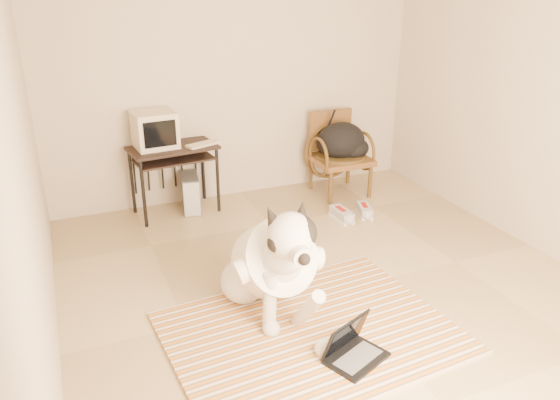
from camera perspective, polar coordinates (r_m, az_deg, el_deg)
floor at (r=4.32m, az=5.66°, el=-9.43°), size 4.50×4.50×0.00m
wall_back at (r=5.81m, az=-4.60°, el=13.29°), size 4.50×0.00×4.50m
wall_left at (r=3.33m, az=-25.36°, el=4.17°), size 0.00×4.50×4.50m
wall_right at (r=5.05m, az=27.03°, el=9.55°), size 0.00×4.50×4.50m
rug at (r=3.84m, az=3.22°, el=-13.67°), size 1.98×1.57×0.02m
dog at (r=3.86m, az=-0.72°, el=-6.66°), size 0.66×1.38×1.00m
laptop at (r=3.60m, az=7.56°, el=-15.13°), size 0.45×0.40×0.27m
computer_desk at (r=5.53m, az=-11.08°, el=4.50°), size 0.89×0.57×0.70m
crt_monitor at (r=5.48m, az=-12.97°, el=7.19°), size 0.42×0.41×0.35m
desk_keyboard at (r=5.50m, az=-8.03°, el=5.80°), size 0.37×0.24×0.02m
pc_tower at (r=5.70m, az=-9.34°, el=0.75°), size 0.23×0.42×0.38m
rattan_chair at (r=6.06m, az=6.12°, el=4.84°), size 0.59×0.57×0.89m
backpack at (r=5.99m, az=6.64°, el=6.05°), size 0.56×0.44×0.40m
sneaker_left at (r=5.49m, az=6.45°, el=-1.56°), size 0.14×0.32×0.11m
sneaker_right at (r=5.63m, az=8.82°, el=-1.11°), size 0.20×0.31×0.10m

